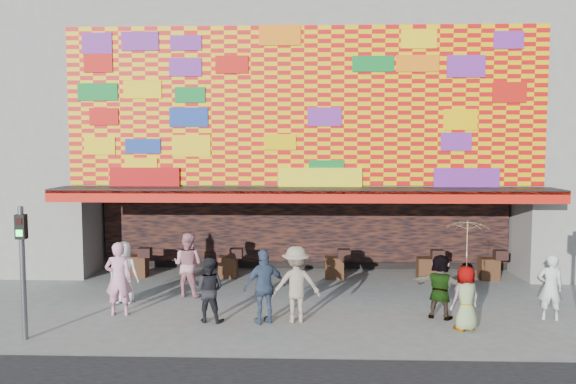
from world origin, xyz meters
The scene contains 13 objects.
ground centered at (0.00, 0.00, 0.00)m, with size 90.00×90.00×0.00m, color slate.
shop_building centered at (0.00, 8.18, 5.23)m, with size 15.20×9.40×10.00m.
signal_left centered at (-6.20, -1.50, 1.86)m, with size 0.22×0.20×3.00m.
ped_a centered at (-4.97, 1.53, 0.85)m, with size 0.83×0.54×1.70m, color white.
ped_b centered at (-4.70, 0.39, 0.95)m, with size 0.69×0.45×1.89m, color pink.
ped_c centered at (-2.31, -0.06, 0.80)m, with size 0.78×0.60×1.60m, color black.
ped_d centered at (-0.16, 0.00, 0.94)m, with size 1.21×0.70×1.87m, color gray.
ped_e centered at (-0.93, -0.16, 0.91)m, with size 1.07×0.45×1.82m, color #394964.
ped_f centered at (3.45, 0.40, 0.81)m, with size 1.51×0.48×1.63m, color gray.
ped_g centered at (3.84, -0.49, 0.76)m, with size 0.75×0.48×1.53m, color gray.
ped_h centered at (6.16, 0.37, 0.82)m, with size 0.60×0.39×1.65m, color silver.
ped_i centered at (-3.33, 2.27, 0.92)m, with size 0.90×0.70×1.84m, color #CC848C.
parasol centered at (3.84, -0.49, 2.15)m, with size 1.11×1.12×1.86m.
Camera 1 is at (0.12, -13.54, 4.33)m, focal length 35.00 mm.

